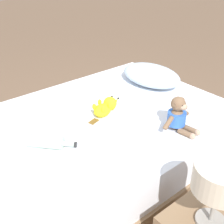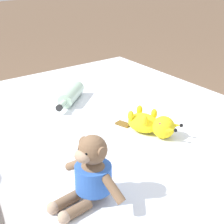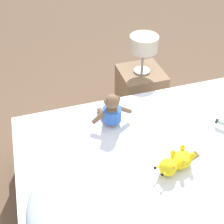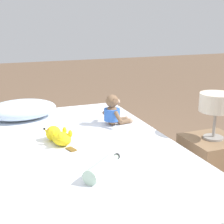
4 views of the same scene
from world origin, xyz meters
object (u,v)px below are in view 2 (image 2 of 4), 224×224
at_px(plush_yellow_creature, 152,124).
at_px(bed, 129,169).
at_px(glass_bottle, 71,95).
at_px(plush_monkey, 91,175).

bearing_deg(plush_yellow_creature, bed, -71.76).
distance_m(plush_yellow_creature, glass_bottle, 0.55).
bearing_deg(plush_monkey, plush_yellow_creature, -154.07).
bearing_deg(plush_yellow_creature, plush_monkey, 25.93).
xyz_separation_m(plush_monkey, plush_yellow_creature, (-0.47, -0.23, -0.05)).
relative_size(plush_yellow_creature, glass_bottle, 1.22).
xyz_separation_m(plush_yellow_creature, glass_bottle, (0.11, -0.54, -0.01)).
distance_m(bed, plush_monkey, 0.64).
distance_m(plush_monkey, glass_bottle, 0.85).
height_order(plush_monkey, glass_bottle, plush_monkey).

